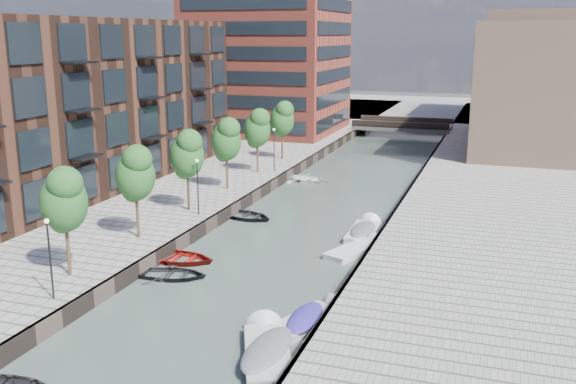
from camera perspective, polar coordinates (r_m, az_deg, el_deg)
The scene contains 29 objects.
water at distance 59.54m, azimuth 5.29°, elevation 0.45°, with size 300.00×300.00×0.00m, color #38473F.
quay_left at distance 76.14m, azimuth -22.07°, elevation 2.83°, with size 60.00×140.00×1.00m, color gray.
quay_right at distance 57.94m, azimuth 20.86°, elevation -0.29°, with size 20.00×140.00×1.00m, color gray.
quay_wall_left at distance 61.10m, azimuth -0.26°, elevation 1.34°, with size 0.25×140.00×1.00m, color #332823.
quay_wall_right at distance 58.35m, azimuth 11.13°, elevation 0.47°, with size 0.25×140.00×1.00m, color #332823.
far_closure at distance 117.86m, azimuth 12.30°, elevation 7.14°, with size 80.00×40.00×1.00m, color gray.
apartment_block at distance 57.44m, azimuth -17.02°, elevation 7.52°, with size 8.00×38.00×14.00m, color black.
tower at distance 86.87m, azimuth -1.71°, elevation 15.37°, with size 18.00×18.00×30.00m, color #9A3A2D.
tan_block_near at distance 78.58m, azimuth 20.93°, elevation 8.79°, with size 12.00×25.00×14.00m, color #A47F65.
tan_block_far at distance 104.47m, azimuth 20.61°, elevation 10.43°, with size 12.00×20.00×16.00m, color #A47F65.
bridge at distance 90.21m, azimuth 10.17°, elevation 5.80°, with size 13.00×6.00×1.30m.
tree_1 at distance 36.08m, azimuth -19.32°, elevation -0.52°, with size 2.50×2.50×5.95m.
tree_2 at distance 41.63m, azimuth -13.44°, elevation 1.75°, with size 2.50×2.50×5.95m.
tree_3 at distance 47.57m, azimuth -8.97°, elevation 3.45°, with size 2.50×2.50×5.95m.
tree_4 at distance 53.76m, azimuth -5.51°, elevation 4.76°, with size 2.50×2.50×5.95m.
tree_5 at distance 60.13m, azimuth -2.76°, elevation 5.78°, with size 2.50×2.50×5.95m.
tree_6 at distance 66.63m, azimuth -0.53°, elevation 6.60°, with size 2.50×2.50×5.95m.
lamp_0 at distance 33.54m, azimuth -20.45°, elevation -4.88°, with size 0.24×0.24×4.12m.
lamp_1 at distance 46.47m, azimuth -8.04°, elevation 0.98°, with size 0.24×0.24×4.12m.
lamp_2 at distance 60.88m, azimuth -1.25°, elevation 4.19°, with size 0.24×0.24×4.12m.
sloop_1 at distance 38.23m, azimuth -10.22°, elevation -7.50°, with size 2.94×4.11×0.85m, color black.
sloop_2 at distance 40.72m, azimuth -9.70°, elevation -6.12°, with size 3.35×4.69×0.97m, color maroon.
sloop_3 at distance 61.56m, azimuth 1.66°, elevation 0.96°, with size 3.14×4.39×0.91m, color white.
sloop_4 at distance 49.36m, azimuth -3.76°, elevation -2.36°, with size 3.17×4.44×0.92m, color black.
motorboat_1 at distance 29.24m, azimuth -1.90°, elevation -13.79°, with size 3.93×5.79×1.83m.
motorboat_2 at distance 42.18m, azimuth 6.26°, elevation -5.15°, with size 3.25×4.92×1.55m.
motorboat_3 at distance 32.12m, azimuth 1.99°, elevation -11.21°, with size 3.03×4.82×1.52m.
motorboat_4 at distance 45.84m, azimuth 6.79°, elevation -3.44°, with size 1.86×5.14×1.70m.
car at distance 84.39m, azimuth 17.72°, elevation 5.00°, with size 1.58×3.93×1.34m, color #A1A5A6.
Camera 1 is at (13.46, -16.33, 13.83)m, focal length 40.00 mm.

